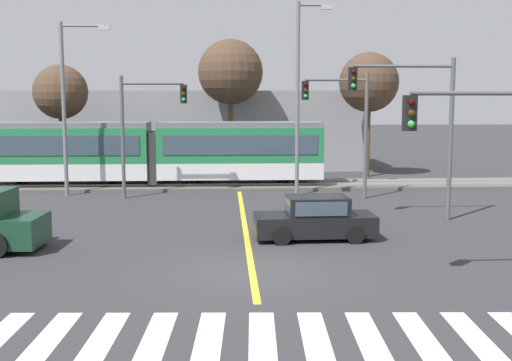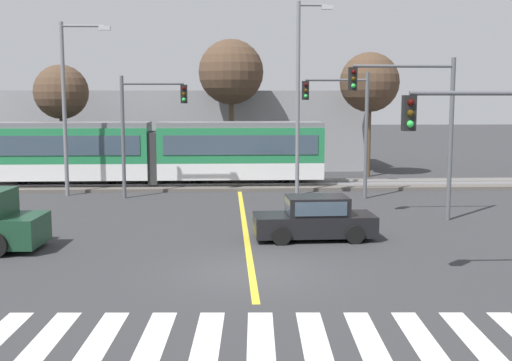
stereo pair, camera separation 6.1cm
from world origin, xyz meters
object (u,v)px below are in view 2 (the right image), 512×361
object	(u,v)px
sedan_crossing	(315,219)
traffic_light_far_left	(145,118)
traffic_light_near_right	(492,148)
bare_tree_west	(231,72)
bare_tree_far_west	(61,93)
street_lamp_centre	(301,89)
traffic_light_far_right	(345,116)
street_lamp_west	(69,98)
light_rail_tram	(154,150)
bare_tree_east	(369,83)
traffic_light_mid_right	(417,112)

from	to	relation	value
sedan_crossing	traffic_light_far_left	distance (m)	12.37
traffic_light_near_right	bare_tree_west	world-z (taller)	bare_tree_west
bare_tree_far_west	traffic_light_far_left	bearing A→B (deg)	-52.57
sedan_crossing	street_lamp_centre	distance (m)	11.37
traffic_light_far_right	street_lamp_west	world-z (taller)	street_lamp_west
light_rail_tram	bare_tree_east	distance (m)	14.06
light_rail_tram	street_lamp_west	distance (m)	5.61
sedan_crossing	traffic_light_far_right	world-z (taller)	traffic_light_far_right
light_rail_tram	bare_tree_east	world-z (taller)	bare_tree_east
light_rail_tram	traffic_light_far_right	xyz separation A→B (m)	(9.73, -4.50, 2.00)
bare_tree_west	traffic_light_far_right	bearing A→B (deg)	-60.49
street_lamp_centre	bare_tree_west	size ratio (longest dim) A/B	1.13
traffic_light_mid_right	bare_tree_west	xyz separation A→B (m)	(-7.26, 15.36, 2.15)
light_rail_tram	street_lamp_west	world-z (taller)	street_lamp_west
traffic_light_mid_right	bare_tree_east	distance (m)	14.65
traffic_light_far_left	traffic_light_near_right	bearing A→B (deg)	-55.15
light_rail_tram	street_lamp_west	xyz separation A→B (m)	(-3.88, -2.84, 2.89)
traffic_light_mid_right	traffic_light_near_right	size ratio (longest dim) A/B	1.16
street_lamp_centre	bare_tree_far_west	world-z (taller)	street_lamp_centre
light_rail_tram	traffic_light_mid_right	bearing A→B (deg)	-41.57
bare_tree_west	bare_tree_east	size ratio (longest dim) A/B	1.11
bare_tree_far_west	bare_tree_east	distance (m)	18.79
traffic_light_mid_right	traffic_light_far_left	distance (m)	13.21
sedan_crossing	traffic_light_far_left	world-z (taller)	traffic_light_far_left
bare_tree_west	bare_tree_far_west	bearing A→B (deg)	-173.09
traffic_light_mid_right	bare_tree_west	world-z (taller)	bare_tree_west
street_lamp_centre	bare_tree_west	xyz separation A→B (m)	(-3.41, 8.26, 1.13)
street_lamp_centre	traffic_light_near_right	bearing A→B (deg)	-79.26
sedan_crossing	street_lamp_centre	size ratio (longest dim) A/B	0.44
traffic_light_far_right	bare_tree_east	world-z (taller)	bare_tree_east
bare_tree_far_west	bare_tree_east	bearing A→B (deg)	1.19
bare_tree_east	bare_tree_west	bearing A→B (deg)	174.34
street_lamp_centre	bare_tree_far_west	bearing A→B (deg)	152.76
traffic_light_far_left	bare_tree_far_west	xyz separation A→B (m)	(-5.92, 7.73, 1.29)
street_lamp_west	bare_tree_far_west	distance (m)	7.03
sedan_crossing	bare_tree_east	size ratio (longest dim) A/B	0.55
traffic_light_far_left	bare_tree_far_west	bearing A→B (deg)	127.43
sedan_crossing	bare_tree_far_west	xyz separation A→B (m)	(-12.97, 17.36, 4.54)
traffic_light_near_right	street_lamp_centre	size ratio (longest dim) A/B	0.58
traffic_light_mid_right	traffic_light_near_right	distance (m)	9.17
traffic_light_far_right	bare_tree_far_west	bearing A→B (deg)	151.86
traffic_light_far_right	bare_tree_west	distance (m)	11.32
traffic_light_mid_right	traffic_light_near_right	world-z (taller)	traffic_light_mid_right
traffic_light_far_left	bare_tree_west	size ratio (longest dim) A/B	0.70
bare_tree_far_west	street_lamp_west	bearing A→B (deg)	-73.02
traffic_light_far_left	bare_tree_east	distance (m)	15.33
traffic_light_far_right	traffic_light_near_right	distance (m)	14.90
light_rail_tram	bare_tree_west	size ratio (longest dim) A/B	2.16
sedan_crossing	traffic_light_mid_right	world-z (taller)	traffic_light_mid_right
bare_tree_east	street_lamp_west	bearing A→B (deg)	-156.97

